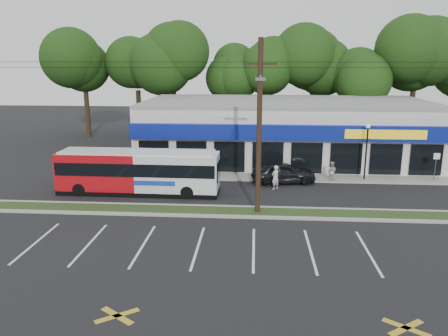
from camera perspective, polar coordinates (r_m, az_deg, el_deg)
ground at (r=25.20m, az=-2.48°, el=-6.54°), size 120.00×120.00×0.00m
grass_strip at (r=26.11m, az=-2.23°, el=-5.65°), size 40.00×1.60×0.12m
curb_south at (r=25.32m, az=-2.44°, el=-6.27°), size 40.00×0.25×0.14m
curb_north at (r=26.91m, az=-2.03°, el=-5.02°), size 40.00×0.25×0.14m
sidewalk at (r=33.68m, az=7.76°, el=-1.25°), size 32.00×2.20×0.10m
strip_mall at (r=39.93m, az=8.01°, el=4.96°), size 25.00×12.55×5.30m
utility_pole at (r=24.60m, az=4.24°, el=5.96°), size 50.00×2.77×10.00m
lamp_post at (r=33.84m, az=18.13°, el=2.81°), size 0.30×0.30×4.25m
sign_post at (r=35.40m, az=25.95°, el=0.70°), size 0.45×0.10×2.23m
tree_line at (r=49.45m, az=5.69°, el=13.46°), size 46.76×6.76×11.83m
metrobus at (r=29.90m, az=-11.11°, el=-0.38°), size 10.89×2.46×2.92m
car_dark at (r=32.22m, az=7.79°, el=-0.59°), size 4.87×2.54×1.58m
car_silver at (r=33.44m, az=-16.63°, el=-0.45°), size 5.23×2.54×1.65m
pedestrian_a at (r=30.53m, az=6.73°, el=-1.24°), size 0.74×0.73×1.72m
pedestrian_b at (r=33.36m, az=13.85°, el=-0.44°), size 0.88×0.79×1.50m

